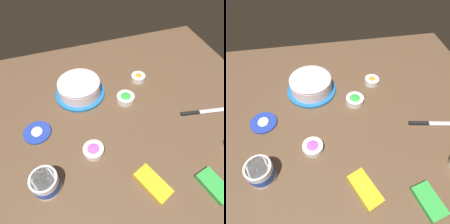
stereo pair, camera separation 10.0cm
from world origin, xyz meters
TOP-DOWN VIEW (x-y plane):
  - ground_plane at (0.00, 0.00)m, footprint 1.54×1.54m
  - frosted_cake at (-0.31, -0.18)m, footprint 0.27×0.27m
  - frosting_tub at (0.15, -0.41)m, footprint 0.11×0.11m
  - frosting_tub_lid at (-0.13, -0.43)m, footprint 0.13×0.13m
  - spreading_knife at (0.01, 0.36)m, footprint 0.06×0.24m
  - sprinkle_bowl_orange at (-0.32, 0.17)m, footprint 0.08×0.08m
  - sprinkle_bowl_rainbow at (0.05, -0.20)m, footprint 0.09×0.09m
  - sprinkle_bowl_green at (-0.19, 0.04)m, footprint 0.09×0.09m
  - candy_box_lower at (0.35, 0.21)m, footprint 0.14×0.10m
  - candy_box_upper at (0.27, -0.02)m, footprint 0.17×0.12m

SIDE VIEW (x-z plane):
  - ground_plane at x=0.00m, z-range 0.00..0.00m
  - spreading_knife at x=0.01m, z-range 0.00..0.01m
  - frosting_tub_lid at x=-0.13m, z-range 0.00..0.01m
  - candy_box_lower at x=0.35m, z-range 0.00..0.02m
  - candy_box_upper at x=0.27m, z-range 0.00..0.02m
  - sprinkle_bowl_rainbow at x=0.05m, z-range 0.00..0.03m
  - sprinkle_bowl_orange at x=-0.32m, z-range 0.00..0.04m
  - sprinkle_bowl_green at x=-0.19m, z-range 0.00..0.04m
  - frosting_tub at x=0.15m, z-range 0.00..0.09m
  - frosted_cake at x=-0.31m, z-range 0.00..0.10m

